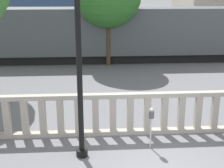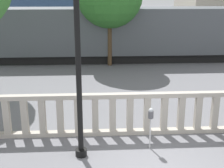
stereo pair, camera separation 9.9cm
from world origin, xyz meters
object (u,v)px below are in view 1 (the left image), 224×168
(parking_meter, at_px, (151,117))
(train_near, at_px, (110,33))
(lamppost, at_px, (78,18))
(train_far, at_px, (47,13))

(parking_meter, xyz_separation_m, train_near, (-0.45, 11.84, 0.78))
(lamppost, relative_size, train_far, 0.38)
(parking_meter, distance_m, train_far, 26.47)
(train_near, bearing_deg, parking_meter, -87.82)
(lamppost, distance_m, train_far, 26.44)
(parking_meter, bearing_deg, train_far, 103.62)
(train_near, bearing_deg, lamppost, -97.28)
(parking_meter, relative_size, train_near, 0.05)
(lamppost, relative_size, train_near, 0.28)
(parking_meter, distance_m, train_near, 11.88)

